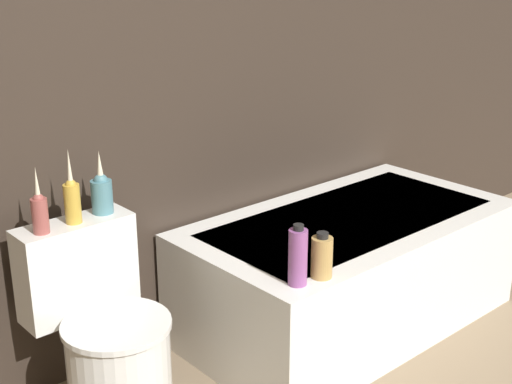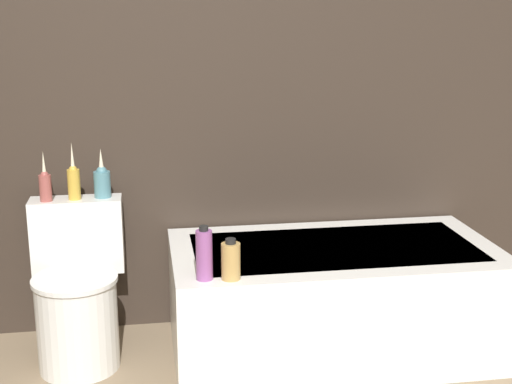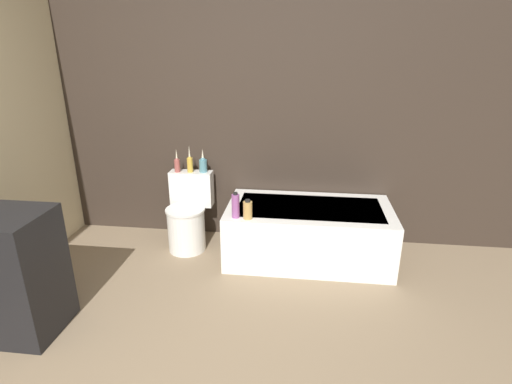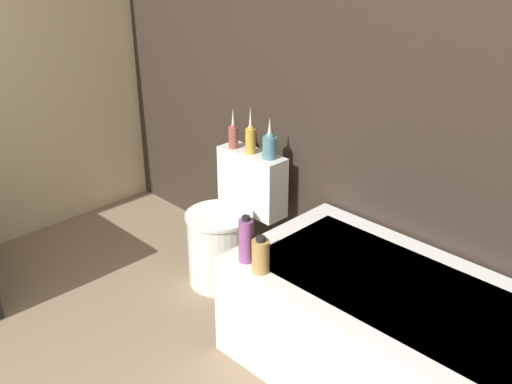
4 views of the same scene
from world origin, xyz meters
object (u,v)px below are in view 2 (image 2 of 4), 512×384
(bathtub, at_px, (333,298))
(shampoo_bottle_tall, at_px, (204,254))
(shampoo_bottle_short, at_px, (231,261))
(vase_gold, at_px, (45,185))
(vase_silver, at_px, (74,181))
(vase_bronze, at_px, (102,181))
(toilet, at_px, (77,296))

(bathtub, bearing_deg, shampoo_bottle_tall, -153.88)
(shampoo_bottle_tall, xyz_separation_m, shampoo_bottle_short, (0.10, -0.02, -0.03))
(vase_gold, bearing_deg, vase_silver, 5.24)
(vase_bronze, bearing_deg, toilet, -123.49)
(vase_silver, bearing_deg, vase_gold, -174.76)
(toilet, relative_size, vase_silver, 2.71)
(toilet, distance_m, shampoo_bottle_short, 0.81)
(vase_gold, bearing_deg, toilet, -51.63)
(bathtub, bearing_deg, toilet, 175.92)
(vase_silver, bearing_deg, bathtub, -12.25)
(toilet, relative_size, vase_gold, 3.11)
(vase_gold, distance_m, shampoo_bottle_short, 0.97)
(shampoo_bottle_short, bearing_deg, toilet, 148.07)
(vase_bronze, bearing_deg, bathtub, -14.69)
(bathtub, bearing_deg, vase_silver, 167.75)
(vase_gold, bearing_deg, vase_bronze, 7.07)
(toilet, relative_size, shampoo_bottle_tall, 3.20)
(vase_gold, height_order, vase_silver, vase_silver)
(vase_bronze, distance_m, shampoo_bottle_short, 0.81)
(vase_gold, distance_m, vase_silver, 0.13)
(vase_gold, relative_size, shampoo_bottle_short, 1.35)
(vase_bronze, height_order, shampoo_bottle_tall, vase_bronze)
(bathtub, bearing_deg, vase_bronze, 165.31)
(bathtub, distance_m, shampoo_bottle_tall, 0.78)
(vase_silver, xyz_separation_m, vase_bronze, (0.12, 0.02, -0.01))
(shampoo_bottle_tall, bearing_deg, toilet, 144.41)
(vase_bronze, relative_size, shampoo_bottle_tall, 1.03)
(vase_gold, height_order, vase_bronze, same)
(bathtub, xyz_separation_m, shampoo_bottle_tall, (-0.62, -0.30, 0.35))
(toilet, xyz_separation_m, vase_bronze, (0.12, 0.19, 0.48))
(vase_silver, height_order, shampoo_bottle_tall, vase_silver)
(toilet, height_order, vase_silver, vase_silver)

